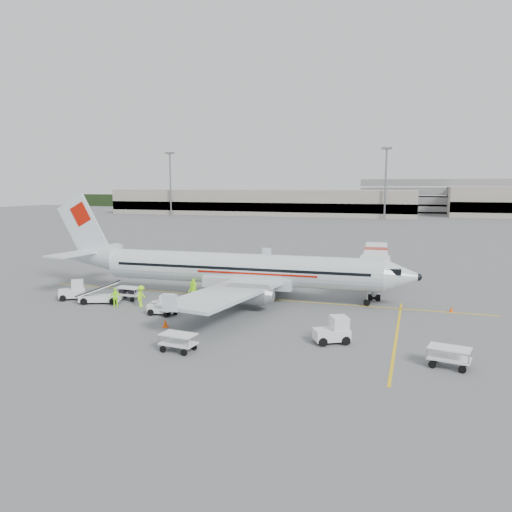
# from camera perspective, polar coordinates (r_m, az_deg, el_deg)

# --- Properties ---
(ground) EXTENTS (360.00, 360.00, 0.00)m
(ground) POSITION_cam_1_polar(r_m,az_deg,el_deg) (48.17, -0.74, -4.80)
(ground) COLOR #56595B
(stripe_lead) EXTENTS (44.00, 0.20, 0.01)m
(stripe_lead) POSITION_cam_1_polar(r_m,az_deg,el_deg) (48.17, -0.74, -4.79)
(stripe_lead) COLOR yellow
(stripe_lead) RESTS_ON ground
(stripe_cross) EXTENTS (0.20, 20.00, 0.01)m
(stripe_cross) POSITION_cam_1_polar(r_m,az_deg,el_deg) (38.03, 15.78, -8.64)
(stripe_cross) COLOR yellow
(stripe_cross) RESTS_ON ground
(terminal_west) EXTENTS (110.00, 22.00, 9.00)m
(terminal_west) POSITION_cam_1_polar(r_m,az_deg,el_deg) (183.05, 0.47, 6.17)
(terminal_west) COLOR gray
(terminal_west) RESTS_ON ground
(parking_garage) EXTENTS (62.00, 24.00, 14.00)m
(parking_garage) POSITION_cam_1_polar(r_m,az_deg,el_deg) (204.73, 20.91, 6.55)
(parking_garage) COLOR slate
(parking_garage) RESTS_ON ground
(treeline) EXTENTS (300.00, 3.00, 6.00)m
(treeline) POSITION_cam_1_polar(r_m,az_deg,el_deg) (220.11, 14.13, 5.87)
(treeline) COLOR black
(treeline) RESTS_ON ground
(mast_west) EXTENTS (3.20, 1.20, 22.00)m
(mast_west) POSITION_cam_1_polar(r_m,az_deg,el_deg) (183.39, -9.75, 8.09)
(mast_west) COLOR slate
(mast_west) RESTS_ON ground
(mast_center) EXTENTS (3.20, 1.20, 22.00)m
(mast_center) POSITION_cam_1_polar(r_m,az_deg,el_deg) (162.77, 14.58, 7.96)
(mast_center) COLOR slate
(mast_center) RESTS_ON ground
(aircraft) EXTENTS (36.14, 28.83, 9.68)m
(aircraft) POSITION_cam_1_polar(r_m,az_deg,el_deg) (47.29, -1.78, 0.91)
(aircraft) COLOR silver
(aircraft) RESTS_ON ground
(jet_bridge) EXTENTS (4.11, 16.36, 4.25)m
(jet_bridge) POSITION_cam_1_polar(r_m,az_deg,el_deg) (53.63, 13.49, -1.38)
(jet_bridge) COLOR silver
(jet_bridge) RESTS_ON ground
(belt_loader) EXTENTS (5.16, 3.39, 2.62)m
(belt_loader) POSITION_cam_1_polar(r_m,az_deg,el_deg) (48.03, -17.40, -3.62)
(belt_loader) COLOR silver
(belt_loader) RESTS_ON ground
(tug_fore) EXTENTS (2.75, 2.33, 1.84)m
(tug_fore) POSITION_cam_1_polar(r_m,az_deg,el_deg) (34.96, 8.63, -8.34)
(tug_fore) COLOR silver
(tug_fore) RESTS_ON ground
(tug_mid) EXTENTS (2.34, 1.55, 1.68)m
(tug_mid) POSITION_cam_1_polar(r_m,az_deg,el_deg) (42.73, -10.74, -5.46)
(tug_mid) COLOR silver
(tug_mid) RESTS_ON ground
(tug_aft) EXTENTS (2.69, 2.48, 1.82)m
(tug_aft) POSITION_cam_1_polar(r_m,az_deg,el_deg) (50.49, -20.32, -3.66)
(tug_aft) COLOR silver
(tug_aft) RESTS_ON ground
(cart_loaded_a) EXTENTS (2.43, 1.50, 1.24)m
(cart_loaded_a) POSITION_cam_1_polar(r_m,az_deg,el_deg) (48.70, -14.38, -4.17)
(cart_loaded_a) COLOR silver
(cart_loaded_a) RESTS_ON ground
(cart_loaded_b) EXTENTS (2.43, 1.96, 1.10)m
(cart_loaded_b) POSITION_cam_1_polar(r_m,az_deg,el_deg) (42.65, -10.40, -5.88)
(cart_loaded_b) COLOR silver
(cart_loaded_b) RESTS_ON ground
(cart_empty_a) EXTENTS (2.44, 1.61, 1.20)m
(cart_empty_a) POSITION_cam_1_polar(r_m,az_deg,el_deg) (33.35, -8.87, -9.74)
(cart_empty_a) COLOR silver
(cart_empty_a) RESTS_ON ground
(cart_empty_b) EXTENTS (2.62, 1.87, 1.25)m
(cart_empty_b) POSITION_cam_1_polar(r_m,az_deg,el_deg) (32.34, 21.21, -10.74)
(cart_empty_b) COLOR silver
(cart_empty_b) RESTS_ON ground
(cone_nose) EXTENTS (0.33, 0.33, 0.53)m
(cone_nose) POSITION_cam_1_polar(r_m,az_deg,el_deg) (46.04, 21.43, -5.64)
(cone_nose) COLOR #EE4906
(cone_nose) RESTS_ON ground
(cone_port) EXTENTS (0.37, 0.37, 0.60)m
(cone_port) POSITION_cam_1_polar(r_m,az_deg,el_deg) (56.73, 8.85, -2.61)
(cone_port) COLOR #EE4906
(cone_port) RESTS_ON ground
(cone_stbd) EXTENTS (0.42, 0.42, 0.68)m
(cone_stbd) POSITION_cam_1_polar(r_m,az_deg,el_deg) (39.01, -10.33, -7.52)
(cone_stbd) COLOR #EE4906
(cone_stbd) RESTS_ON ground
(crew_a) EXTENTS (0.80, 0.72, 1.83)m
(crew_a) POSITION_cam_1_polar(r_m,az_deg,el_deg) (48.50, -7.10, -3.67)
(crew_a) COLOR #A3FB15
(crew_a) RESTS_ON ground
(crew_b) EXTENTS (1.14, 1.14, 1.87)m
(crew_b) POSITION_cam_1_polar(r_m,az_deg,el_deg) (46.98, -7.31, -4.03)
(crew_b) COLOR #A3FB15
(crew_b) RESTS_ON ground
(crew_c) EXTENTS (0.78, 1.28, 1.92)m
(crew_c) POSITION_cam_1_polar(r_m,az_deg,el_deg) (45.72, -12.99, -4.48)
(crew_c) COLOR #A3FB15
(crew_c) RESTS_ON ground
(crew_d) EXTENTS (1.04, 1.01, 1.75)m
(crew_d) POSITION_cam_1_polar(r_m,az_deg,el_deg) (46.04, -15.75, -4.61)
(crew_d) COLOR #A3FB15
(crew_d) RESTS_ON ground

